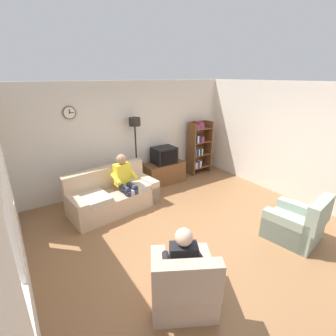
% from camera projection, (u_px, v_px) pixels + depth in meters
% --- Properties ---
extents(ground_plane, '(12.00, 12.00, 0.00)m').
position_uv_depth(ground_plane, '(193.00, 229.00, 4.86)').
color(ground_plane, '#8C603D').
extents(back_wall_assembly, '(6.20, 0.17, 2.70)m').
position_uv_depth(back_wall_assembly, '(131.00, 135.00, 6.47)').
color(back_wall_assembly, silver).
rests_on(back_wall_assembly, ground_plane).
extents(left_wall_assembly, '(0.12, 5.80, 2.70)m').
position_uv_depth(left_wall_assembly, '(6.00, 209.00, 2.94)').
color(left_wall_assembly, silver).
rests_on(left_wall_assembly, ground_plane).
extents(right_wall, '(0.12, 5.80, 2.70)m').
position_uv_depth(right_wall, '(291.00, 142.00, 5.86)').
color(right_wall, silver).
rests_on(right_wall, ground_plane).
extents(couch, '(1.99, 1.10, 0.90)m').
position_uv_depth(couch, '(113.00, 196.00, 5.50)').
color(couch, tan).
rests_on(couch, ground_plane).
extents(tv_stand, '(1.10, 0.56, 0.57)m').
position_uv_depth(tv_stand, '(164.00, 172.00, 6.91)').
color(tv_stand, brown).
rests_on(tv_stand, ground_plane).
extents(tv, '(0.60, 0.49, 0.44)m').
position_uv_depth(tv, '(164.00, 155.00, 6.71)').
color(tv, black).
rests_on(tv, tv_stand).
extents(bookshelf, '(0.68, 0.36, 1.58)m').
position_uv_depth(bookshelf, '(198.00, 147.00, 7.42)').
color(bookshelf, brown).
rests_on(bookshelf, ground_plane).
extents(floor_lamp, '(0.28, 0.28, 1.85)m').
position_uv_depth(floor_lamp, '(135.00, 134.00, 6.18)').
color(floor_lamp, black).
rests_on(floor_lamp, ground_plane).
extents(armchair_near_window, '(1.13, 1.16, 0.90)m').
position_uv_depth(armchair_near_window, '(183.00, 284.00, 3.22)').
color(armchair_near_window, tan).
rests_on(armchair_near_window, ground_plane).
extents(armchair_near_bookshelf, '(0.94, 1.00, 0.90)m').
position_uv_depth(armchair_near_bookshelf, '(295.00, 225.00, 4.50)').
color(armchair_near_bookshelf, gray).
rests_on(armchair_near_bookshelf, ground_plane).
extents(person_on_couch, '(0.55, 0.57, 1.24)m').
position_uv_depth(person_on_couch, '(125.00, 179.00, 5.42)').
color(person_on_couch, yellow).
rests_on(person_on_couch, ground_plane).
extents(person_in_left_armchair, '(0.61, 0.63, 1.12)m').
position_uv_depth(person_in_left_armchair, '(182.00, 259.00, 3.19)').
color(person_in_left_armchair, black).
rests_on(person_in_left_armchair, ground_plane).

